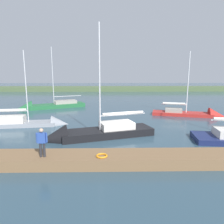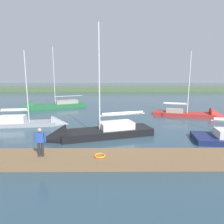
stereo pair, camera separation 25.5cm
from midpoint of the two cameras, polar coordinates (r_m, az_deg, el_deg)
ground_plane at (r=18.29m, az=4.80°, el=-6.25°), size 200.00×200.00×0.00m
far_shoreline at (r=65.01m, az=1.07°, el=5.92°), size 180.00×8.00×2.40m
dock_pier at (r=12.58m, az=7.30°, el=-12.72°), size 26.90×1.94×0.65m
life_ring_buoy at (r=11.98m, az=-2.75°, el=-11.93°), size 0.66×0.66×0.10m
sailboat_far_left at (r=17.44m, az=-5.56°, el=-6.29°), size 9.61×4.91×10.19m
sailboat_mid_channel at (r=28.11m, az=22.48°, el=-0.82°), size 9.06×4.45×8.99m
sailboat_inner_slip at (r=33.42m, az=-17.07°, el=1.31°), size 10.23×6.55×10.34m
sailboat_far_right at (r=22.87m, az=-20.35°, el=-3.11°), size 8.22×2.93×8.45m
person_on_dock at (r=12.29m, az=-18.61°, el=-7.42°), size 0.64×0.22×1.66m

